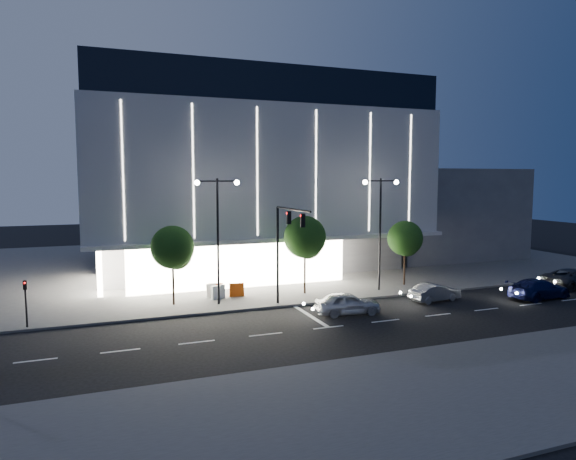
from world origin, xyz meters
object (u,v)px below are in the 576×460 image
(tree_mid, at_px, (305,239))
(barrier_d, at_px, (218,292))
(street_lamp_west, at_px, (218,222))
(car_lead, at_px, (348,303))
(car_second, at_px, (435,292))
(tree_right, at_px, (405,240))
(car_fourth, at_px, (574,278))
(car_third, at_px, (539,289))
(traffic_mast, at_px, (285,237))
(barrier_c, at_px, (237,290))
(street_lamp_east, at_px, (380,217))
(tree_left, at_px, (173,250))
(barrier_b, at_px, (214,290))
(barrier_a, at_px, (216,290))
(ped_signal_far, at_px, (26,299))

(tree_mid, xyz_separation_m, barrier_d, (-6.71, 0.57, -3.68))
(street_lamp_west, distance_m, car_lead, 10.50)
(street_lamp_west, distance_m, car_second, 16.62)
(tree_right, distance_m, car_lead, 11.03)
(tree_right, xyz_separation_m, car_fourth, (12.87, -5.34, -3.11))
(car_third, relative_size, car_fourth, 0.93)
(car_second, height_order, car_fourth, car_fourth)
(traffic_mast, bearing_deg, car_fourth, -3.81)
(tree_mid, relative_size, car_third, 1.19)
(barrier_c, bearing_deg, street_lamp_east, -2.90)
(tree_left, xyz_separation_m, car_third, (25.90, -7.37, -3.28))
(car_lead, bearing_deg, street_lamp_west, 62.35)
(street_lamp_west, distance_m, barrier_c, 5.90)
(car_lead, bearing_deg, tree_mid, 11.35)
(car_lead, height_order, barrier_c, car_lead)
(street_lamp_east, distance_m, car_second, 7.12)
(tree_mid, distance_m, car_third, 17.89)
(street_lamp_east, xyz_separation_m, car_lead, (-5.52, -5.21, -5.22))
(traffic_mast, relative_size, barrier_b, 6.43)
(car_fourth, xyz_separation_m, barrier_a, (-28.59, 6.63, -0.13))
(barrier_a, height_order, barrier_d, same)
(tree_left, bearing_deg, street_lamp_east, -3.65)
(tree_left, height_order, barrier_b, tree_left)
(car_third, distance_m, barrier_a, 24.23)
(traffic_mast, bearing_deg, street_lamp_east, 16.48)
(ped_signal_far, bearing_deg, barrier_d, 14.07)
(car_lead, xyz_separation_m, barrier_a, (-7.17, 7.52, -0.09))
(barrier_a, bearing_deg, street_lamp_west, -86.70)
(tree_left, bearing_deg, car_lead, -30.79)
(traffic_mast, relative_size, barrier_d, 6.43)
(street_lamp_east, bearing_deg, car_third, -32.61)
(barrier_c, xyz_separation_m, barrier_d, (-1.49, -0.26, 0.00))
(ped_signal_far, xyz_separation_m, tree_mid, (19.03, 2.52, 2.45))
(car_fourth, bearing_deg, tree_right, 63.17)
(street_lamp_west, height_order, barrier_d, street_lamp_west)
(barrier_b, bearing_deg, street_lamp_east, -10.56)
(street_lamp_east, height_order, tree_right, street_lamp_east)
(tree_right, bearing_deg, street_lamp_west, -176.36)
(car_second, bearing_deg, barrier_d, 61.64)
(ped_signal_far, height_order, tree_mid, tree_mid)
(barrier_c, bearing_deg, tree_right, 3.14)
(street_lamp_east, bearing_deg, barrier_c, 170.62)
(tree_mid, bearing_deg, barrier_c, 170.97)
(tree_left, bearing_deg, tree_right, -0.00)
(car_fourth, bearing_deg, ped_signal_far, 81.76)
(ped_signal_far, height_order, car_fourth, ped_signal_far)
(street_lamp_east, relative_size, car_fourth, 1.61)
(tree_left, distance_m, car_third, 27.13)
(ped_signal_far, height_order, car_second, ped_signal_far)
(tree_left, bearing_deg, ped_signal_far, -164.39)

